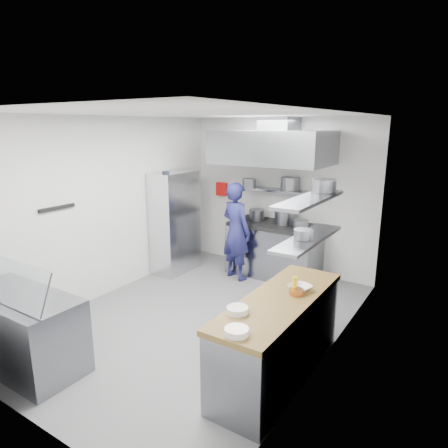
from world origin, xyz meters
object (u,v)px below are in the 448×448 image
Objects in this scene: wire_rack at (175,222)px; display_case at (23,331)px; gas_range at (274,251)px; chef at (236,231)px.

display_case is at bearing -80.90° from wire_rack.
display_case is at bearing -105.02° from gas_range.
wire_rack is 3.39m from display_case.
chef is (-0.50, -0.50, 0.41)m from gas_range.
chef reaches higher than display_case.
wire_rack reaches higher than chef.
gas_range is 1.87m from wire_rack.
chef is at bearing -134.65° from gas_range.
gas_range is at bearing 25.86° from wire_rack.
chef is at bearing 14.27° from wire_rack.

